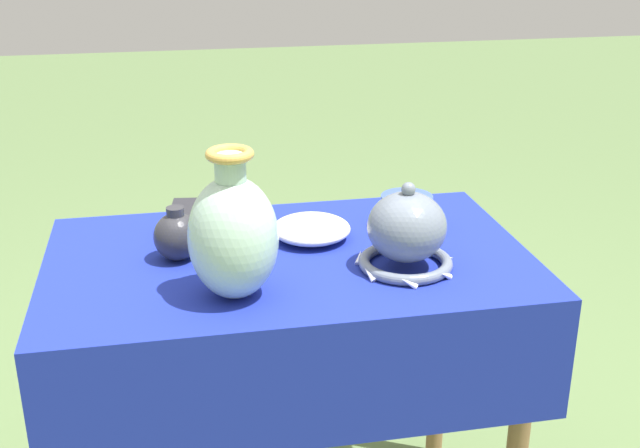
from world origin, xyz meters
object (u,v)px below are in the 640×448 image
mosaic_tile_box (209,220)px  pot_squat_cobalt (406,212)px  vase_dome_bell (407,234)px  jar_round_charcoal (177,236)px  bowl_shallow_ivory (311,229)px  vase_tall_bulbous (233,235)px

mosaic_tile_box → pot_squat_cobalt: 0.43m
vase_dome_bell → jar_round_charcoal: 0.45m
jar_round_charcoal → pot_squat_cobalt: size_ratio=0.97×
jar_round_charcoal → bowl_shallow_ivory: bearing=10.5°
mosaic_tile_box → bowl_shallow_ivory: mosaic_tile_box is taller
mosaic_tile_box → jar_round_charcoal: size_ratio=1.56×
vase_tall_bulbous → mosaic_tile_box: vase_tall_bulbous is taller
bowl_shallow_ivory → jar_round_charcoal: jar_round_charcoal is taller
vase_tall_bulbous → mosaic_tile_box: 0.32m
vase_dome_bell → jar_round_charcoal: bearing=163.9°
bowl_shallow_ivory → jar_round_charcoal: bearing=-169.5°
vase_dome_bell → mosaic_tile_box: bearing=145.5°
vase_dome_bell → bowl_shallow_ivory: 0.24m
mosaic_tile_box → jar_round_charcoal: jar_round_charcoal is taller
pot_squat_cobalt → vase_dome_bell: bearing=-107.1°
pot_squat_cobalt → jar_round_charcoal: bearing=-171.7°
bowl_shallow_ivory → jar_round_charcoal: 0.29m
mosaic_tile_box → pot_squat_cobalt: (0.43, -0.05, 0.01)m
vase_dome_bell → pot_squat_cobalt: size_ratio=1.76×
vase_tall_bulbous → vase_dome_bell: size_ratio=1.39×
vase_dome_bell → bowl_shallow_ivory: vase_dome_bell is taller
pot_squat_cobalt → mosaic_tile_box: bearing=173.0°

